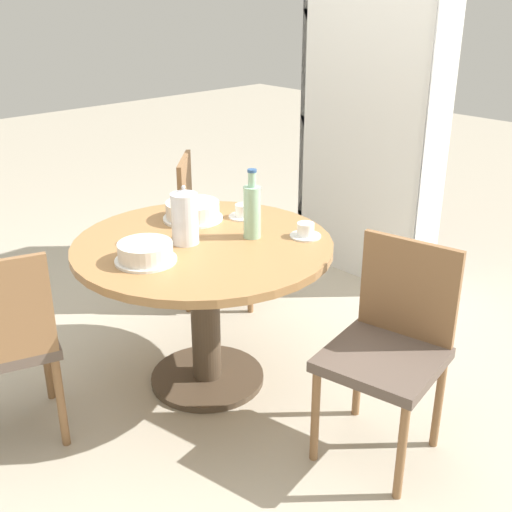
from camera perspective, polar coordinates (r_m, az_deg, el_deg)
The scene contains 12 objects.
ground_plane at distance 3.16m, azimuth -4.32°, elevation -10.89°, with size 14.00×14.00×0.00m, color #B2A893.
dining_table at distance 2.89m, azimuth -4.64°, elevation -1.79°, with size 1.15×1.15×0.72m.
chair_a at distance 3.73m, azimuth -4.10°, elevation 2.84°, with size 0.59×0.59×0.86m.
chair_b at distance 2.72m, azimuth -21.80°, elevation -7.03°, with size 0.53×0.53×0.86m.
chair_c at distance 2.55m, azimuth 11.80°, elevation -7.74°, with size 0.49×0.49×0.86m.
bookshelf at distance 4.07m, azimuth 9.98°, elevation 11.18°, with size 0.93×0.28×1.94m.
coffee_pot at distance 2.77m, azimuth -6.35°, elevation 3.49°, with size 0.12×0.12×0.26m.
water_bottle at distance 2.82m, azimuth -0.35°, elevation 4.11°, with size 0.08×0.08×0.31m.
cake_main at distance 3.08m, azimuth -5.65°, elevation 4.00°, with size 0.29×0.29×0.09m.
cake_second at distance 2.63m, azimuth -9.81°, elevation 0.31°, with size 0.25×0.25×0.08m.
cup_a at distance 2.86m, azimuth 4.42°, elevation 2.21°, with size 0.14×0.14×0.06m.
cup_b at distance 3.10m, azimuth -1.17°, elevation 3.92°, with size 0.14×0.14×0.06m.
Camera 1 is at (2.06, -1.62, 1.76)m, focal length 45.00 mm.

